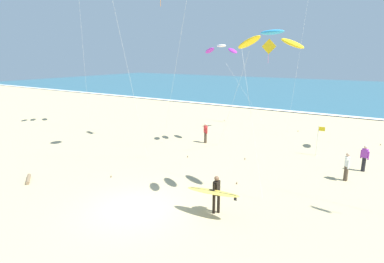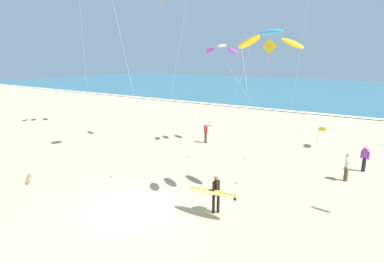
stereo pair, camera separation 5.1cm
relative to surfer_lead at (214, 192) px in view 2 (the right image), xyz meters
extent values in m
plane|color=tan|center=(-3.28, -1.47, -1.05)|extent=(160.00, 160.00, 0.00)
cube|color=#2D6075|center=(-3.28, 57.66, -1.01)|extent=(160.00, 60.00, 0.08)
cube|color=white|center=(-3.28, 27.96, -0.96)|extent=(160.00, 1.07, 0.01)
cylinder|color=black|center=(-0.08, 0.10, -0.61)|extent=(0.13, 0.13, 0.88)
cylinder|color=black|center=(0.06, 0.26, -0.61)|extent=(0.13, 0.13, 0.88)
cube|color=black|center=(-0.01, 0.18, 0.13)|extent=(0.21, 0.35, 0.60)
cube|color=blue|center=(-0.11, 0.17, 0.17)|extent=(0.02, 0.20, 0.32)
sphere|color=brown|center=(-0.01, 0.18, 0.55)|extent=(0.21, 0.21, 0.21)
cylinder|color=black|center=(0.00, -0.05, 0.24)|extent=(0.09, 0.09, 0.26)
cylinder|color=black|center=(-0.06, -0.14, 0.11)|extent=(0.25, 0.09, 0.14)
cylinder|color=black|center=(-0.01, 0.41, 0.09)|extent=(0.09, 0.09, 0.56)
ellipsoid|color=#EFD14C|center=(0.01, -0.18, 0.07)|extent=(2.47, 0.58, 0.20)
cube|color=#333333|center=(0.01, -0.18, 0.11)|extent=(2.15, 0.09, 0.12)
cube|color=#262628|center=(1.03, -0.15, 0.00)|extent=(0.12, 0.02, 0.14)
cylinder|color=orange|center=(-9.03, 8.08, 9.48)|extent=(0.02, 0.02, 0.79)
cylinder|color=silver|center=(-7.20, 7.05, 4.07)|extent=(3.67, 2.07, 10.04)
cylinder|color=brown|center=(-5.37, 6.02, -1.00)|extent=(0.06, 0.06, 0.10)
cylinder|color=silver|center=(-7.30, 2.56, 5.40)|extent=(0.64, 3.86, 12.70)
cylinder|color=brown|center=(-6.99, 0.63, -1.00)|extent=(0.06, 0.06, 0.10)
ellipsoid|color=yellow|center=(0.68, 1.45, 6.17)|extent=(1.47, 1.17, 0.63)
ellipsoid|color=#2D99DB|center=(1.28, 2.42, 6.60)|extent=(1.48, 1.17, 0.20)
ellipsoid|color=yellow|center=(1.88, 3.40, 6.17)|extent=(1.47, 1.17, 0.63)
cylinder|color=silver|center=(0.34, 3.01, 2.56)|extent=(1.90, 1.18, 7.02)
cylinder|color=brown|center=(-0.61, 3.59, -1.00)|extent=(0.06, 0.06, 0.10)
cube|color=yellow|center=(-4.56, 18.51, 6.49)|extent=(1.40, 0.03, 1.40)
cylinder|color=pink|center=(-4.56, 18.51, 5.38)|extent=(0.02, 0.02, 0.82)
cylinder|color=silver|center=(-6.78, 18.52, 2.01)|extent=(4.46, 0.01, 5.93)
cylinder|color=brown|center=(-9.01, 18.52, -1.00)|extent=(0.06, 0.06, 0.10)
cylinder|color=brown|center=(5.43, 16.57, -1.00)|extent=(0.06, 0.06, 0.10)
cylinder|color=silver|center=(-17.60, 7.93, 4.85)|extent=(1.99, 1.69, 11.60)
cylinder|color=brown|center=(-16.61, 7.09, -1.00)|extent=(0.06, 0.06, 0.10)
cylinder|color=silver|center=(-1.41, 16.98, 4.69)|extent=(0.58, 1.49, 11.28)
cylinder|color=brown|center=(-1.12, 17.72, -1.00)|extent=(0.06, 0.06, 0.10)
ellipsoid|color=purple|center=(-4.56, 10.84, 6.01)|extent=(1.21, 1.09, 0.54)
ellipsoid|color=white|center=(-5.12, 10.11, 6.36)|extent=(1.21, 1.08, 0.20)
ellipsoid|color=purple|center=(-5.67, 9.38, 6.01)|extent=(1.21, 1.09, 0.54)
cylinder|color=silver|center=(-3.52, 8.90, 2.48)|extent=(3.20, 2.42, 6.86)
cylinder|color=brown|center=(-1.93, 7.70, -1.00)|extent=(0.06, 0.06, 0.10)
cylinder|color=black|center=(4.86, 9.47, -0.63)|extent=(0.22, 0.22, 0.84)
cube|color=purple|center=(4.86, 9.47, 0.06)|extent=(0.36, 0.27, 0.54)
sphere|color=beige|center=(4.86, 9.47, 0.44)|extent=(0.20, 0.20, 0.20)
cylinder|color=purple|center=(4.66, 9.53, -0.04)|extent=(0.08, 0.08, 0.50)
cylinder|color=purple|center=(5.06, 9.41, -0.04)|extent=(0.08, 0.08, 0.50)
cylinder|color=#4C3D2D|center=(-6.24, 9.88, -0.63)|extent=(0.22, 0.22, 0.84)
cube|color=red|center=(-6.24, 9.88, 0.06)|extent=(0.37, 0.32, 0.54)
sphere|color=beige|center=(-6.24, 9.88, 0.44)|extent=(0.20, 0.20, 0.20)
cylinder|color=red|center=(-6.06, 9.77, -0.04)|extent=(0.08, 0.08, 0.50)
cylinder|color=red|center=(-6.42, 9.98, -0.04)|extent=(0.08, 0.08, 0.50)
cylinder|color=#4C3D2D|center=(4.19, 7.29, -0.63)|extent=(0.22, 0.22, 0.84)
cube|color=white|center=(4.19, 7.29, 0.06)|extent=(0.29, 0.37, 0.54)
sphere|color=tan|center=(4.19, 7.29, 0.44)|extent=(0.20, 0.20, 0.20)
cylinder|color=white|center=(4.28, 7.10, -0.04)|extent=(0.08, 0.08, 0.50)
cylinder|color=white|center=(4.11, 7.48, -0.04)|extent=(0.08, 0.08, 0.50)
cylinder|color=silver|center=(1.83, 11.19, 0.00)|extent=(0.05, 0.05, 2.10)
cube|color=yellow|center=(2.05, 11.19, 0.85)|extent=(0.40, 0.02, 0.28)
cylinder|color=#846B4C|center=(-10.44, -2.18, -0.95)|extent=(1.16, 0.89, 0.19)
camera|label=1|loc=(6.00, -11.09, 5.63)|focal=29.81mm
camera|label=2|loc=(6.05, -11.06, 5.63)|focal=29.81mm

